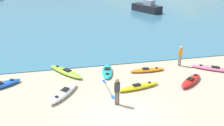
{
  "coord_description": "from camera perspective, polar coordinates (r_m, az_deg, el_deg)",
  "views": [
    {
      "loc": [
        -3.27,
        -11.94,
        8.21
      ],
      "look_at": [
        0.82,
        6.55,
        0.5
      ],
      "focal_mm": 42.0,
      "sensor_mm": 36.0,
      "label": 1
    }
  ],
  "objects": [
    {
      "name": "kayak_on_sand_6",
      "position": [
        21.83,
        21.15,
        -1.12
      ],
      "size": [
        3.11,
        2.47,
        0.32
      ],
      "color": "#E5668C",
      "rests_on": "ground_plane"
    },
    {
      "name": "bay_water",
      "position": [
        54.93,
        -9.17,
        13.32
      ],
      "size": [
        160.0,
        70.0,
        0.06
      ],
      "primitive_type": "cube",
      "color": "teal",
      "rests_on": "ground_plane"
    },
    {
      "name": "kayak_on_sand_1",
      "position": [
        19.1,
        16.8,
        -3.72
      ],
      "size": [
        2.54,
        2.25,
        0.4
      ],
      "color": "red",
      "rests_on": "ground_plane"
    },
    {
      "name": "kayak_on_sand_7",
      "position": [
        17.65,
        5.79,
        -5.13
      ],
      "size": [
        3.09,
        1.17,
        0.34
      ],
      "color": "yellow",
      "rests_on": "ground_plane"
    },
    {
      "name": "loose_paddle",
      "position": [
        17.59,
        -0.85,
        -5.6
      ],
      "size": [
        0.31,
        2.79,
        0.03
      ],
      "color": "black",
      "rests_on": "ground_plane"
    },
    {
      "name": "kayak_on_sand_0",
      "position": [
        19.24,
        -22.98,
        -4.43
      ],
      "size": [
        2.72,
        1.99,
        0.38
      ],
      "color": "blue",
      "rests_on": "ground_plane"
    },
    {
      "name": "moored_boat_0",
      "position": [
        42.67,
        7.6,
        11.86
      ],
      "size": [
        3.86,
        5.39,
        1.9
      ],
      "color": "black",
      "rests_on": "bay_water"
    },
    {
      "name": "kayak_on_sand_5",
      "position": [
        19.91,
        -1.04,
        -1.79
      ],
      "size": [
        1.29,
        2.81,
        0.3
      ],
      "color": "teal",
      "rests_on": "ground_plane"
    },
    {
      "name": "ground_plane",
      "position": [
        14.85,
        2.43,
        -11.42
      ],
      "size": [
        400.0,
        400.0,
        0.0
      ],
      "primitive_type": "plane",
      "color": "tan"
    },
    {
      "name": "person_near_waterline",
      "position": [
        21.6,
        14.64,
        1.78
      ],
      "size": [
        0.34,
        0.28,
        1.66
      ],
      "color": "gray",
      "rests_on": "ground_plane"
    },
    {
      "name": "person_near_foreground",
      "position": [
        15.37,
        1.13,
        -5.91
      ],
      "size": [
        0.35,
        0.28,
        1.71
      ],
      "color": "#4C4C4C",
      "rests_on": "ground_plane"
    },
    {
      "name": "kayak_on_sand_3",
      "position": [
        20.29,
        7.65,
        -1.53
      ],
      "size": [
        2.77,
        0.63,
        0.29
      ],
      "color": "orange",
      "rests_on": "ground_plane"
    },
    {
      "name": "kayak_on_sand_4",
      "position": [
        20.04,
        -10.06,
        -1.86
      ],
      "size": [
        2.68,
        3.3,
        0.38
      ],
      "color": "#8CCC2D",
      "rests_on": "ground_plane"
    },
    {
      "name": "kayak_on_sand_2",
      "position": [
        16.99,
        -10.4,
        -6.45
      ],
      "size": [
        2.26,
        2.83,
        0.4
      ],
      "color": "white",
      "rests_on": "ground_plane"
    }
  ]
}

